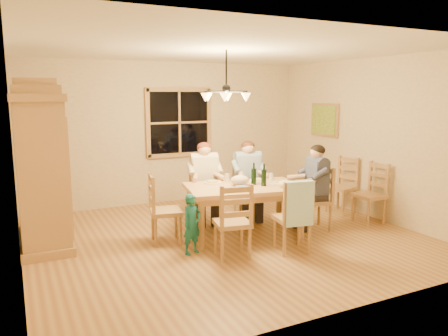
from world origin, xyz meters
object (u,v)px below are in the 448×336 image
adult_woman (204,173)px  adult_slate_man (316,176)px  chandelier (226,95)px  armoire (41,171)px  chair_near_left (232,234)px  chair_far_right (248,202)px  chair_near_right (292,229)px  chair_end_left (166,222)px  chair_end_right (315,210)px  child (192,224)px  wine_bottle_a (254,174)px  adult_plaid_man (248,170)px  chair_far_left (205,205)px  chair_spare_back (341,196)px  dining_table (244,193)px  chair_spare_front (369,204)px  wine_bottle_b (264,175)px

adult_woman → adult_slate_man: size_ratio=1.00×
chandelier → armoire: bearing=160.9°
chandelier → chair_near_left: 1.94m
chair_far_right → armoire: bearing=7.8°
chair_near_right → chair_end_left: (-1.41, 1.07, 0.00)m
armoire → chair_end_right: bearing=-15.7°
chair_far_right → adult_woman: bearing=0.0°
armoire → child: armoire is taller
chair_far_right → chair_end_right: same height
wine_bottle_a → chair_near_right: bearing=-83.6°
adult_woman → adult_plaid_man: bearing=180.0°
wine_bottle_a → chair_far_left: bearing=117.7°
chair_far_right → adult_slate_man: 1.27m
wine_bottle_a → chair_far_right: bearing=67.3°
chair_near_left → adult_plaid_man: size_ratio=1.13×
chair_near_right → chair_spare_back: size_ratio=1.00×
dining_table → adult_woman: bearing=107.4°
chair_end_right → adult_slate_man: size_ratio=1.13×
chandelier → chair_near_left: (-0.27, -0.73, -1.77)m
chair_far_left → chair_far_right: size_ratio=1.00×
chair_far_right → chair_end_left: same height
chair_near_right → chair_spare_front: (1.90, 0.55, 0.00)m
chandelier → chair_spare_front: (2.45, -0.33, -1.77)m
dining_table → chair_end_left: (-1.15, 0.21, -0.35)m
dining_table → chandelier: bearing=174.5°
chandelier → chair_spare_front: chandelier is taller
chandelier → chair_near_left: size_ratio=0.78×
dining_table → chair_spare_back: chair_spare_back is taller
adult_slate_man → chair_spare_back: 1.30m
dining_table → chair_far_left: size_ratio=1.85×
chair_spare_back → dining_table: bearing=87.4°
adult_woman → wine_bottle_a: bearing=128.1°
wine_bottle_b → child: wine_bottle_b is taller
chair_near_right → chair_near_left: bearing=180.0°
wine_bottle_b → armoire: bearing=161.3°
chair_far_right → adult_woman: 0.92m
dining_table → chair_near_right: chair_near_right is taller
wine_bottle_b → chair_spare_front: size_ratio=0.33×
chair_near_right → chair_spare_back: same height
chair_end_left → wine_bottle_a: bearing=92.1°
chair_far_left → adult_woman: size_ratio=1.13×
chair_spare_front → adult_plaid_man: bearing=59.5°
adult_plaid_man → chair_spare_front: bearing=159.4°
chair_near_left → adult_plaid_man: bearing=64.8°
chair_far_right → chair_near_left: same height
adult_plaid_man → adult_slate_man: (0.68, -0.93, 0.00)m
chair_far_right → adult_plaid_man: adult_plaid_man is taller
armoire → adult_woman: bearing=-0.3°
adult_slate_man → chair_spare_back: adult_slate_man is taller
chair_spare_back → chair_near_left: bearing=99.2°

